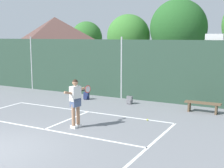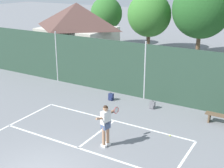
# 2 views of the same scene
# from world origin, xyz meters

# --- Properties ---
(chainlink_fence) EXTENTS (26.09, 0.09, 3.40)m
(chainlink_fence) POSITION_xyz_m (-0.00, 9.00, 1.63)
(chainlink_fence) COLOR #284233
(chainlink_fence) RESTS_ON ground
(clubhouse_building) EXTENTS (5.85, 4.64, 4.88)m
(clubhouse_building) POSITION_xyz_m (-7.92, 13.30, 2.53)
(clubhouse_building) COLOR beige
(clubhouse_building) RESTS_ON ground
(treeline_backdrop) EXTENTS (24.14, 4.53, 6.67)m
(treeline_backdrop) POSITION_xyz_m (0.75, 20.83, 3.89)
(treeline_backdrop) COLOR brown
(treeline_backdrop) RESTS_ON ground
(tennis_player) EXTENTS (0.34, 1.43, 1.85)m
(tennis_player) POSITION_xyz_m (0.90, 3.23, 1.11)
(tennis_player) COLOR silver
(tennis_player) RESTS_ON ground
(tennis_ball) EXTENTS (0.07, 0.07, 0.07)m
(tennis_ball) POSITION_xyz_m (2.96, 5.39, 0.03)
(tennis_ball) COLOR #CCE033
(tennis_ball) RESTS_ON ground
(backpack_navy) EXTENTS (0.28, 0.25, 0.46)m
(backpack_navy) POSITION_xyz_m (-1.54, 7.77, 0.19)
(backpack_navy) COLOR navy
(backpack_navy) RESTS_ON ground
(backpack_grey) EXTENTS (0.28, 0.24, 0.46)m
(backpack_grey) POSITION_xyz_m (1.01, 7.88, 0.19)
(backpack_grey) COLOR slate
(backpack_grey) RESTS_ON ground
(courtside_bench) EXTENTS (1.60, 0.36, 0.48)m
(courtside_bench) POSITION_xyz_m (4.69, 7.79, 0.36)
(courtside_bench) COLOR brown
(courtside_bench) RESTS_ON ground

